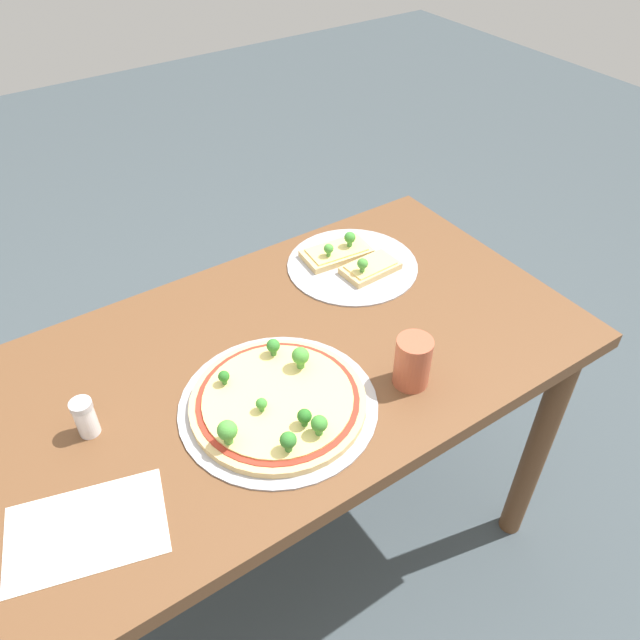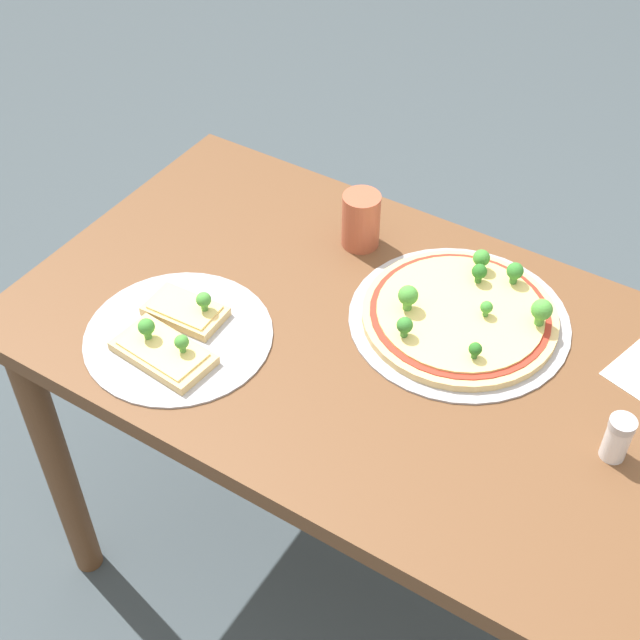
# 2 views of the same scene
# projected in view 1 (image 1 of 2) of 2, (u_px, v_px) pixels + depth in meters

# --- Properties ---
(ground_plane) EXTENTS (8.00, 8.00, 0.00)m
(ground_plane) POSITION_uv_depth(u_px,v_px,m) (275.00, 560.00, 1.76)
(ground_plane) COLOR #3D474C
(dining_table) EXTENTS (1.38, 0.70, 0.78)m
(dining_table) POSITION_uv_depth(u_px,v_px,m) (260.00, 402.00, 1.32)
(dining_table) COLOR brown
(dining_table) RESTS_ON ground_plane
(pizza_tray_whole) EXTENTS (0.37, 0.37, 0.07)m
(pizza_tray_whole) POSITION_uv_depth(u_px,v_px,m) (278.00, 402.00, 1.16)
(pizza_tray_whole) COLOR #A3A3A8
(pizza_tray_whole) RESTS_ON dining_table
(pizza_tray_slice) EXTENTS (0.31, 0.31, 0.06)m
(pizza_tray_slice) POSITION_uv_depth(u_px,v_px,m) (351.00, 261.00, 1.50)
(pizza_tray_slice) COLOR #A3A3A8
(pizza_tray_slice) RESTS_ON dining_table
(drinking_cup) EXTENTS (0.07, 0.07, 0.11)m
(drinking_cup) POSITION_uv_depth(u_px,v_px,m) (413.00, 362.00, 1.18)
(drinking_cup) COLOR #AD5138
(drinking_cup) RESTS_ON dining_table
(condiment_shaker) EXTENTS (0.04, 0.04, 0.08)m
(condiment_shaker) POSITION_uv_depth(u_px,v_px,m) (85.00, 417.00, 1.10)
(condiment_shaker) COLOR silver
(condiment_shaker) RESTS_ON dining_table
(paper_menu) EXTENTS (0.28, 0.22, 0.00)m
(paper_menu) POSITION_uv_depth(u_px,v_px,m) (86.00, 529.00, 0.98)
(paper_menu) COLOR white
(paper_menu) RESTS_ON dining_table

